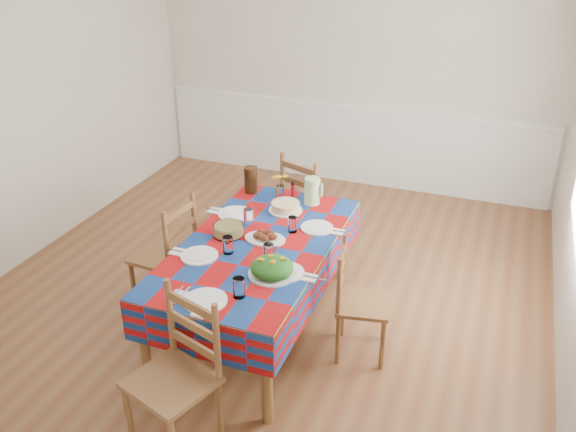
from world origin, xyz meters
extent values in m
cube|color=brown|center=(0.00, 0.00, -0.02)|extent=(4.50, 5.00, 0.04)
cube|color=beige|center=(0.00, 2.52, 1.35)|extent=(4.50, 0.04, 2.70)
cube|color=beige|center=(0.00, -2.52, 1.35)|extent=(4.50, 0.04, 2.70)
cube|color=beige|center=(-2.27, 0.00, 1.35)|extent=(0.04, 5.00, 2.70)
cube|color=white|center=(0.00, 2.47, 0.90)|extent=(4.41, 0.06, 0.04)
cube|color=white|center=(0.00, 2.48, 0.45)|extent=(4.41, 0.03, 0.90)
cylinder|color=brown|center=(-0.29, -1.33, 0.34)|extent=(0.07, 0.07, 0.69)
cylinder|color=brown|center=(0.56, -1.33, 0.34)|extent=(0.07, 0.07, 0.69)
cylinder|color=brown|center=(-0.29, 0.40, 0.34)|extent=(0.07, 0.07, 0.69)
cylinder|color=brown|center=(0.56, 0.40, 0.34)|extent=(0.07, 0.07, 0.69)
cube|color=brown|center=(0.14, -0.47, 0.71)|extent=(0.97, 1.84, 0.04)
cube|color=#A10D0F|center=(0.14, -0.47, 0.73)|extent=(1.01, 1.88, 0.01)
cube|color=#A10D0F|center=(-0.37, -0.47, 0.58)|extent=(0.01, 1.88, 0.29)
cube|color=#A10D0F|center=(0.64, -0.47, 0.58)|extent=(0.01, 1.88, 0.29)
cube|color=#A10D0F|center=(0.14, -1.41, 0.58)|extent=(1.01, 0.01, 0.29)
cube|color=#A10D0F|center=(0.14, 0.47, 0.58)|extent=(1.01, 0.01, 0.29)
cylinder|color=white|center=(0.13, -1.24, 0.74)|extent=(0.27, 0.27, 0.01)
cylinder|color=white|center=(0.13, -1.24, 0.75)|extent=(0.19, 0.19, 0.01)
cylinder|color=white|center=(0.30, -1.12, 0.80)|extent=(0.08, 0.08, 0.13)
cube|color=white|center=(-0.05, -1.24, 0.74)|extent=(0.10, 0.10, 0.01)
cube|color=silver|center=(-0.07, -1.24, 0.74)|extent=(0.01, 0.17, 0.00)
cube|color=silver|center=(-0.03, -1.24, 0.74)|extent=(0.01, 0.20, 0.00)
cylinder|color=white|center=(-0.16, -0.77, 0.74)|extent=(0.26, 0.26, 0.01)
cylinder|color=white|center=(-0.16, -0.77, 0.75)|extent=(0.18, 0.18, 0.01)
cylinder|color=white|center=(0.00, -0.66, 0.80)|extent=(0.07, 0.07, 0.12)
cube|color=white|center=(-0.33, -0.77, 0.74)|extent=(0.10, 0.10, 0.01)
cube|color=silver|center=(-0.35, -0.77, 0.74)|extent=(0.16, 0.01, 0.00)
cube|color=silver|center=(-0.31, -0.77, 0.74)|extent=(0.19, 0.01, 0.00)
cylinder|color=white|center=(-0.21, -0.10, 0.74)|extent=(0.27, 0.27, 0.01)
cylinder|color=white|center=(-0.21, -0.10, 0.75)|extent=(0.19, 0.19, 0.01)
cylinder|color=white|center=(-0.04, -0.22, 0.80)|extent=(0.07, 0.07, 0.13)
cube|color=white|center=(-0.38, -0.10, 0.74)|extent=(0.10, 0.10, 0.01)
cube|color=silver|center=(-0.40, -0.10, 0.74)|extent=(0.17, 0.01, 0.00)
cube|color=silver|center=(-0.36, -0.10, 0.74)|extent=(0.20, 0.01, 0.00)
cylinder|color=white|center=(0.46, -0.76, 0.74)|extent=(0.26, 0.26, 0.01)
cylinder|color=white|center=(0.46, -0.76, 0.75)|extent=(0.18, 0.18, 0.01)
cylinder|color=white|center=(0.30, -0.65, 0.80)|extent=(0.07, 0.07, 0.12)
cube|color=white|center=(0.63, -0.76, 0.74)|extent=(0.09, 0.09, 0.01)
cube|color=silver|center=(0.61, -0.76, 0.74)|extent=(0.16, 0.01, 0.00)
cube|color=silver|center=(0.65, -0.76, 0.74)|extent=(0.19, 0.01, 0.00)
cylinder|color=white|center=(0.46, -0.10, 0.74)|extent=(0.24, 0.24, 0.01)
cylinder|color=white|center=(0.46, -0.10, 0.75)|extent=(0.17, 0.17, 0.01)
cylinder|color=white|center=(0.31, -0.21, 0.79)|extent=(0.07, 0.07, 0.12)
cube|color=white|center=(0.63, -0.10, 0.74)|extent=(0.09, 0.09, 0.01)
cube|color=silver|center=(0.61, -0.10, 0.74)|extent=(0.15, 0.01, 0.00)
cube|color=silver|center=(0.64, -0.10, 0.74)|extent=(0.18, 0.01, 0.00)
ellipsoid|color=white|center=(0.17, -0.40, 0.74)|extent=(0.30, 0.22, 0.01)
ellipsoid|color=black|center=(0.22, -0.40, 0.77)|extent=(0.08, 0.07, 0.04)
ellipsoid|color=black|center=(0.19, -0.36, 0.77)|extent=(0.08, 0.07, 0.04)
ellipsoid|color=black|center=(0.13, -0.37, 0.77)|extent=(0.08, 0.07, 0.04)
ellipsoid|color=black|center=(0.12, -0.41, 0.77)|extent=(0.08, 0.07, 0.04)
ellipsoid|color=black|center=(0.17, -0.44, 0.77)|extent=(0.08, 0.07, 0.04)
cylinder|color=white|center=(0.39, -0.81, 0.74)|extent=(0.31, 0.31, 0.01)
ellipsoid|color=#134C13|center=(0.39, -0.81, 0.79)|extent=(0.28, 0.28, 0.13)
cube|color=orange|center=(0.33, -0.85, 0.85)|extent=(0.04, 0.03, 0.01)
cube|color=orange|center=(0.37, -0.78, 0.85)|extent=(0.04, 0.04, 0.01)
cube|color=orange|center=(0.41, -0.85, 0.85)|extent=(0.03, 0.04, 0.01)
cube|color=orange|center=(0.46, -0.78, 0.85)|extent=(0.04, 0.04, 0.01)
cylinder|color=white|center=(-0.11, -0.42, 0.78)|extent=(0.22, 0.22, 0.08)
cylinder|color=#EBDE7C|center=(-0.11, -0.42, 0.78)|extent=(0.21, 0.21, 0.07)
cylinder|color=white|center=(0.14, 0.09, 0.74)|extent=(0.26, 0.26, 0.01)
cylinder|color=tan|center=(0.14, 0.09, 0.78)|extent=(0.22, 0.22, 0.06)
cube|color=black|center=(0.25, -0.57, 0.74)|extent=(0.11, 0.26, 0.01)
cube|color=black|center=(0.30, -0.55, 0.74)|extent=(0.05, 0.27, 0.01)
cylinder|color=white|center=(0.01, 0.29, 0.79)|extent=(0.07, 0.07, 0.11)
cylinder|color=#427B29|center=(0.00, 0.29, 0.84)|extent=(0.01, 0.01, 0.16)
ellipsoid|color=orange|center=(-0.03, 0.29, 0.91)|extent=(0.05, 0.05, 0.02)
cylinder|color=#427B29|center=(0.03, 0.30, 0.84)|extent=(0.01, 0.01, 0.16)
ellipsoid|color=orange|center=(0.05, 0.32, 0.93)|extent=(0.05, 0.05, 0.02)
cylinder|color=#427B29|center=(0.01, 0.28, 0.84)|extent=(0.01, 0.01, 0.16)
ellipsoid|color=orange|center=(0.01, 0.26, 0.94)|extent=(0.05, 0.05, 0.02)
cylinder|color=red|center=(0.11, 0.33, 0.81)|extent=(0.04, 0.04, 0.15)
cylinder|color=#BEEAA5|center=(0.29, 0.30, 0.84)|extent=(0.13, 0.13, 0.22)
cylinder|color=black|center=(-0.26, 0.33, 0.85)|extent=(0.11, 0.11, 0.22)
cube|color=white|center=(0.16, -1.39, 0.74)|extent=(0.08, 0.02, 0.02)
cylinder|color=brown|center=(-0.10, -1.81, 0.24)|extent=(0.04, 0.04, 0.47)
cylinder|color=brown|center=(0.01, -1.47, 0.24)|extent=(0.04, 0.04, 0.47)
cylinder|color=brown|center=(0.37, -1.59, 0.24)|extent=(0.04, 0.04, 0.47)
cube|color=brown|center=(0.14, -1.70, 0.49)|extent=(0.55, 0.54, 0.03)
cylinder|color=brown|center=(0.02, -1.46, 0.74)|extent=(0.04, 0.04, 0.53)
cylinder|color=brown|center=(0.37, -1.58, 0.74)|extent=(0.04, 0.04, 0.53)
cube|color=brown|center=(0.20, -1.52, 0.63)|extent=(0.37, 0.14, 0.05)
cube|color=brown|center=(0.20, -1.52, 0.77)|extent=(0.37, 0.14, 0.05)
cube|color=brown|center=(0.20, -1.52, 0.90)|extent=(0.37, 0.14, 0.05)
cylinder|color=brown|center=(0.37, 0.86, 0.23)|extent=(0.04, 0.04, 0.47)
cylinder|color=brown|center=(0.02, 1.00, 0.23)|extent=(0.04, 0.04, 0.47)
cylinder|color=brown|center=(0.25, 0.53, 0.23)|extent=(0.04, 0.04, 0.47)
cylinder|color=brown|center=(-0.10, 0.67, 0.23)|extent=(0.04, 0.04, 0.47)
cube|color=brown|center=(0.14, 0.77, 0.48)|extent=(0.56, 0.55, 0.03)
cylinder|color=brown|center=(0.24, 0.52, 0.73)|extent=(0.04, 0.04, 0.52)
cylinder|color=brown|center=(-0.11, 0.66, 0.73)|extent=(0.04, 0.04, 0.52)
cube|color=brown|center=(0.07, 0.59, 0.63)|extent=(0.36, 0.15, 0.05)
cube|color=brown|center=(0.07, 0.59, 0.76)|extent=(0.36, 0.15, 0.05)
cube|color=brown|center=(0.07, 0.59, 0.90)|extent=(0.36, 0.15, 0.05)
cylinder|color=brown|center=(-0.82, -0.27, 0.23)|extent=(0.04, 0.04, 0.46)
cylinder|color=brown|center=(-0.85, -0.64, 0.23)|extent=(0.04, 0.04, 0.46)
cylinder|color=brown|center=(-0.47, -0.30, 0.23)|extent=(0.04, 0.04, 0.46)
cylinder|color=brown|center=(-0.50, -0.66, 0.23)|extent=(0.04, 0.04, 0.46)
cube|color=brown|center=(-0.66, -0.47, 0.47)|extent=(0.44, 0.46, 0.03)
cylinder|color=brown|center=(-0.46, -0.30, 0.71)|extent=(0.04, 0.04, 0.51)
cylinder|color=brown|center=(-0.49, -0.66, 0.71)|extent=(0.04, 0.04, 0.51)
cube|color=brown|center=(-0.48, -0.48, 0.61)|extent=(0.05, 0.37, 0.05)
cube|color=brown|center=(-0.48, -0.48, 0.74)|extent=(0.05, 0.37, 0.05)
cube|color=brown|center=(-0.48, -0.48, 0.88)|extent=(0.05, 0.37, 0.05)
cylinder|color=brown|center=(1.11, -0.60, 0.20)|extent=(0.03, 0.03, 0.40)
cylinder|color=brown|center=(1.05, -0.28, 0.20)|extent=(0.03, 0.03, 0.40)
cylinder|color=brown|center=(0.81, -0.65, 0.20)|extent=(0.03, 0.03, 0.40)
cylinder|color=brown|center=(0.75, -0.33, 0.20)|extent=(0.03, 0.03, 0.40)
cube|color=brown|center=(0.93, -0.47, 0.42)|extent=(0.42, 0.44, 0.03)
cylinder|color=brown|center=(0.80, -0.65, 0.63)|extent=(0.03, 0.03, 0.45)
cylinder|color=brown|center=(0.74, -0.34, 0.63)|extent=(0.03, 0.03, 0.45)
cube|color=brown|center=(0.77, -0.49, 0.54)|extent=(0.08, 0.32, 0.04)
cube|color=brown|center=(0.77, -0.49, 0.66)|extent=(0.08, 0.32, 0.04)
cube|color=brown|center=(0.77, -0.49, 0.77)|extent=(0.08, 0.32, 0.04)
camera|label=1|loc=(1.68, -3.92, 2.86)|focal=38.00mm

